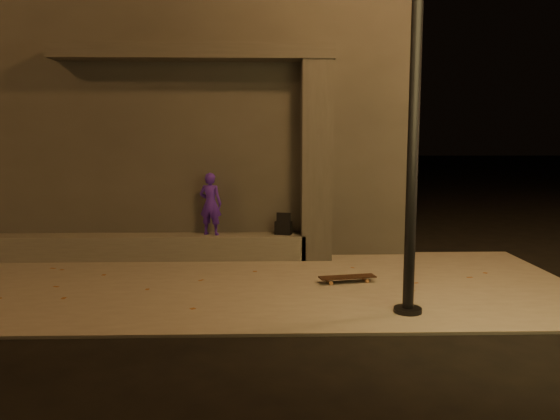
{
  "coord_description": "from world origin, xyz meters",
  "views": [
    {
      "loc": [
        0.78,
        -6.22,
        2.29
      ],
      "look_at": [
        0.99,
        2.0,
        1.18
      ],
      "focal_mm": 35.0,
      "sensor_mm": 36.0,
      "label": 1
    }
  ],
  "objects_px": {
    "column": "(316,161)",
    "backpack": "(283,227)",
    "street_lamp_0": "(418,2)",
    "skateboard": "(347,277)",
    "skateboarder": "(211,204)"
  },
  "relations": [
    {
      "from": "column",
      "to": "backpack",
      "type": "distance_m",
      "value": 1.35
    },
    {
      "from": "street_lamp_0",
      "to": "backpack",
      "type": "bearing_deg",
      "value": 115.06
    },
    {
      "from": "backpack",
      "to": "skateboard",
      "type": "relative_size",
      "value": 0.46
    },
    {
      "from": "skateboard",
      "to": "backpack",
      "type": "bearing_deg",
      "value": 107.34
    },
    {
      "from": "backpack",
      "to": "skateboard",
      "type": "bearing_deg",
      "value": -45.31
    },
    {
      "from": "skateboarder",
      "to": "backpack",
      "type": "relative_size",
      "value": 2.76
    },
    {
      "from": "column",
      "to": "skateboard",
      "type": "bearing_deg",
      "value": -79.03
    },
    {
      "from": "backpack",
      "to": "skateboarder",
      "type": "bearing_deg",
      "value": -163.5
    },
    {
      "from": "skateboarder",
      "to": "skateboard",
      "type": "relative_size",
      "value": 1.26
    },
    {
      "from": "column",
      "to": "street_lamp_0",
      "type": "height_order",
      "value": "street_lamp_0"
    },
    {
      "from": "skateboarder",
      "to": "street_lamp_0",
      "type": "xyz_separation_m",
      "value": [
        2.85,
        -3.22,
        2.82
      ]
    },
    {
      "from": "skateboard",
      "to": "skateboarder",
      "type": "bearing_deg",
      "value": 131.61
    },
    {
      "from": "skateboard",
      "to": "street_lamp_0",
      "type": "xyz_separation_m",
      "value": [
        0.56,
        -1.46,
        3.76
      ]
    },
    {
      "from": "skateboarder",
      "to": "street_lamp_0",
      "type": "distance_m",
      "value": 5.14
    },
    {
      "from": "column",
      "to": "street_lamp_0",
      "type": "relative_size",
      "value": 0.53
    }
  ]
}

